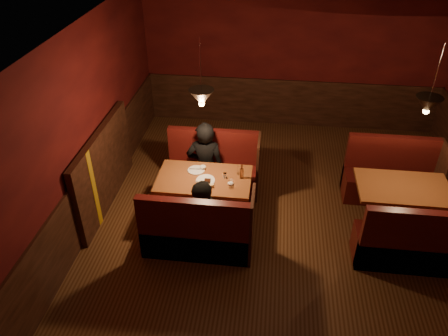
# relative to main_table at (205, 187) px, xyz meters

# --- Properties ---
(room) EXTENTS (6.02, 7.02, 2.92)m
(room) POSITION_rel_main_table_xyz_m (1.00, -0.16, 0.47)
(room) COLOR #472510
(room) RESTS_ON ground
(main_table) EXTENTS (1.40, 0.85, 0.98)m
(main_table) POSITION_rel_main_table_xyz_m (0.00, 0.00, 0.00)
(main_table) COLOR brown
(main_table) RESTS_ON ground
(main_bench_far) EXTENTS (1.54, 0.55, 1.05)m
(main_bench_far) POSITION_rel_main_table_xyz_m (0.02, 0.79, -0.24)
(main_bench_far) COLOR #410F10
(main_bench_far) RESTS_ON ground
(main_bench_near) EXTENTS (1.54, 0.55, 1.05)m
(main_bench_near) POSITION_rel_main_table_xyz_m (0.02, -0.79, -0.24)
(main_bench_near) COLOR #410F10
(main_bench_near) RESTS_ON ground
(second_table) EXTENTS (1.33, 0.85, 0.75)m
(second_table) POSITION_rel_main_table_xyz_m (2.90, 0.13, -0.02)
(second_table) COLOR brown
(second_table) RESTS_ON ground
(second_bench_far) EXTENTS (1.47, 0.55, 1.05)m
(second_bench_far) POSITION_rel_main_table_xyz_m (2.93, 0.92, -0.24)
(second_bench_far) COLOR #410F10
(second_bench_far) RESTS_ON ground
(second_bench_near) EXTENTS (1.47, 0.55, 1.05)m
(second_bench_near) POSITION_rel_main_table_xyz_m (2.93, -0.66, -0.24)
(second_bench_near) COLOR #410F10
(second_bench_near) RESTS_ON ground
(diner_a) EXTENTS (0.63, 0.43, 1.68)m
(diner_a) POSITION_rel_main_table_xyz_m (-0.10, 0.63, 0.26)
(diner_a) COLOR black
(diner_a) RESTS_ON ground
(diner_b) EXTENTS (0.81, 0.70, 1.45)m
(diner_b) POSITION_rel_main_table_xyz_m (0.11, -0.66, 0.15)
(diner_b) COLOR black
(diner_b) RESTS_ON ground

